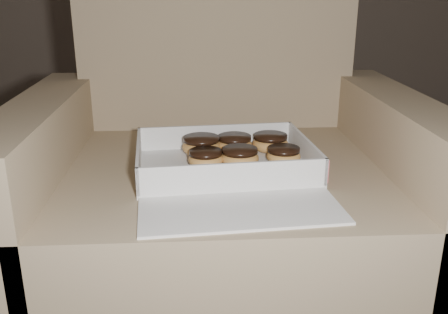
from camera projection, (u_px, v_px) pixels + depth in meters
name	position (u px, v px, depth m)	size (l,w,h in m)	color
armchair	(222.00, 204.00, 1.17)	(0.88, 0.75, 0.92)	#96815F
bakery_box	(228.00, 170.00, 1.00)	(0.38, 0.44, 0.06)	white
donut_a	(284.00, 155.00, 1.04)	(0.07, 0.07, 0.04)	#E1944E
donut_b	(201.00, 145.00, 1.09)	(0.08, 0.08, 0.04)	#E1944E
donut_c	(206.00, 158.00, 1.02)	(0.07, 0.07, 0.04)	#E1944E
donut_d	(240.00, 157.00, 1.02)	(0.08, 0.08, 0.04)	#E1944E
donut_e	(270.00, 143.00, 1.11)	(0.08, 0.08, 0.04)	#E1944E
donut_f	(235.00, 144.00, 1.11)	(0.08, 0.08, 0.04)	#E1944E
crumb_a	(310.00, 177.00, 0.97)	(0.01, 0.01, 0.00)	black
crumb_b	(221.00, 179.00, 0.96)	(0.01, 0.01, 0.00)	black
crumb_c	(279.00, 168.00, 1.02)	(0.01, 0.01, 0.00)	black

